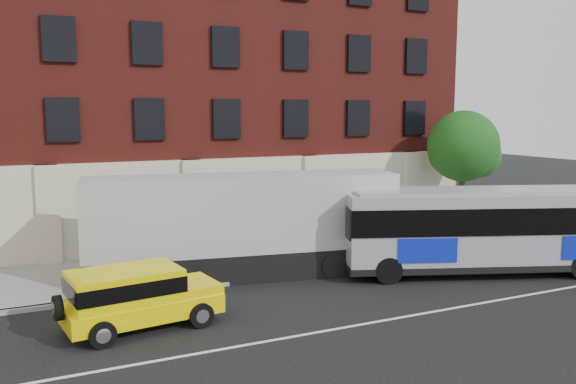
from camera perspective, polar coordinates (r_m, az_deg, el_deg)
name	(u,v)px	position (r m, az deg, el deg)	size (l,w,h in m)	color
ground	(312,341)	(16.84, 2.36, -14.14)	(120.00, 120.00, 0.00)	black
sidewalk	(212,263)	(24.76, -7.36, -6.82)	(60.00, 6.00, 0.15)	gray
kerb	(237,282)	(22.02, -4.94, -8.64)	(60.00, 0.25, 0.15)	gray
lane_line	(304,335)	(17.25, 1.57, -13.56)	(60.00, 0.12, 0.01)	silver
building	(162,86)	(31.64, -12.08, 9.94)	(30.00, 12.10, 15.00)	maroon
street_tree	(464,149)	(31.30, 16.57, 4.00)	(3.60, 3.60, 6.20)	#322719
city_bus	(499,227)	(24.46, 19.64, -3.18)	(12.26, 6.67, 3.32)	gray
yellow_suv	(135,294)	(17.91, -14.50, -9.53)	(4.81, 2.50, 1.80)	#FFE300
shipping_container	(244,227)	(22.61, -4.28, -3.35)	(11.97, 4.37, 3.91)	black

